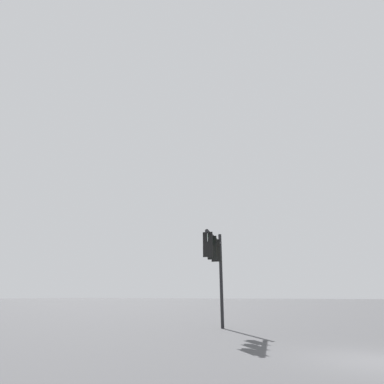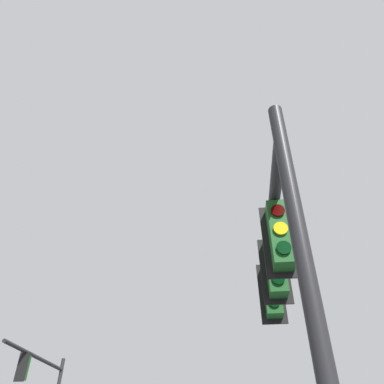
% 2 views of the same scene
% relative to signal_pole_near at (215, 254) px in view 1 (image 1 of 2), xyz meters
% --- Properties ---
extents(signal_pole_near, '(4.22, 0.98, 5.64)m').
position_rel_signal_pole_near_xyz_m(signal_pole_near, '(0.00, 0.00, 0.00)').
color(signal_pole_near, black).
rests_on(signal_pole_near, ground_plane).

